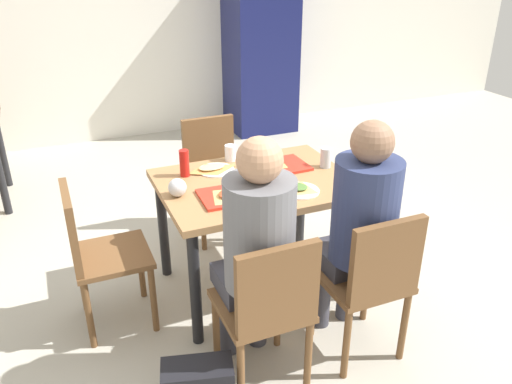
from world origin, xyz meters
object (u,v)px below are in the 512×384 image
plastic_cup_a (230,153)px  pizza_slice_a (230,195)px  pizza_slice_c (212,168)px  pizza_slice_d (296,187)px  plastic_cup_b (287,197)px  drink_fridge (260,45)px  condiment_bottle (184,163)px  tray_red_far (277,167)px  foil_bundle (177,188)px  paper_plate_near_edge (299,191)px  chair_left_end (94,249)px  pizza_slice_b (272,164)px  chair_near_left (268,305)px  soda_can (326,158)px  tray_red_near (233,195)px  main_table (256,196)px  chair_near_right (371,277)px  chair_far_side (213,168)px  person_in_brown_jacket (360,220)px  paper_plate_center (216,170)px  person_in_red (256,243)px

plastic_cup_a → pizza_slice_a: bearing=-110.5°
pizza_slice_c → pizza_slice_d: size_ratio=0.97×
plastic_cup_b → drink_fridge: (1.23, 3.20, 0.17)m
condiment_bottle → drink_fridge: drink_fridge is taller
tray_red_far → foil_bundle: size_ratio=3.60×
plastic_cup_a → paper_plate_near_edge: bearing=-71.4°
pizza_slice_a → chair_left_end: bearing=167.1°
plastic_cup_a → pizza_slice_b: bearing=-46.8°
plastic_cup_a → condiment_bottle: 0.35m
chair_near_left → soda_can: bearing=47.7°
paper_plate_near_edge → plastic_cup_a: plastic_cup_a is taller
tray_red_near → foil_bundle: (-0.27, 0.12, 0.04)m
main_table → soda_can: (0.47, 0.02, 0.16)m
chair_near_right → chair_far_side: same height
chair_near_left → chair_left_end: same height
chair_near_left → plastic_cup_b: 0.61m
pizza_slice_c → plastic_cup_b: bearing=-69.8°
pizza_slice_d → soda_can: size_ratio=1.99×
pizza_slice_a → paper_plate_near_edge: bearing=-9.1°
tray_red_far → pizza_slice_a: pizza_slice_a is taller
chair_far_side → drink_fridge: 2.45m
chair_near_right → pizza_slice_d: (-0.12, 0.59, 0.25)m
person_in_brown_jacket → pizza_slice_a: size_ratio=5.08×
soda_can → drink_fridge: bearing=74.4°
chair_near_left → person_in_brown_jacket: size_ratio=0.67×
paper_plate_center → paper_plate_near_edge: same height
chair_near_left → pizza_slice_d: bearing=54.1°
pizza_slice_b → person_in_brown_jacket: bearing=-82.2°
pizza_slice_d → soda_can: bearing=35.4°
chair_near_right → drink_fridge: 3.80m
pizza_slice_a → plastic_cup_a: plastic_cup_a is taller
plastic_cup_a → foil_bundle: 0.57m
person_in_red → paper_plate_center: person_in_red is taller
plastic_cup_a → condiment_bottle: (-0.33, -0.12, 0.03)m
pizza_slice_c → plastic_cup_b: plastic_cup_b is taller
condiment_bottle → tray_red_far: bearing=-10.5°
tray_red_far → person_in_red: bearing=-121.0°
paper_plate_center → soda_can: soda_can is taller
soda_can → chair_far_side: bearing=121.1°
person_in_red → pizza_slice_d: bearing=46.5°
chair_left_end → paper_plate_near_edge: chair_left_end is taller
plastic_cup_a → chair_far_side: bearing=86.5°
soda_can → drink_fridge: 2.94m
plastic_cup_a → plastic_cup_b: (0.05, -0.69, 0.00)m
chair_left_end → drink_fridge: size_ratio=0.45×
chair_near_right → condiment_bottle: (-0.63, 1.02, 0.31)m
pizza_slice_c → drink_fridge: size_ratio=0.12×
condiment_bottle → chair_left_end: bearing=-158.7°
drink_fridge → chair_near_left: bearing=-112.8°
foil_bundle → person_in_red: bearing=-73.1°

